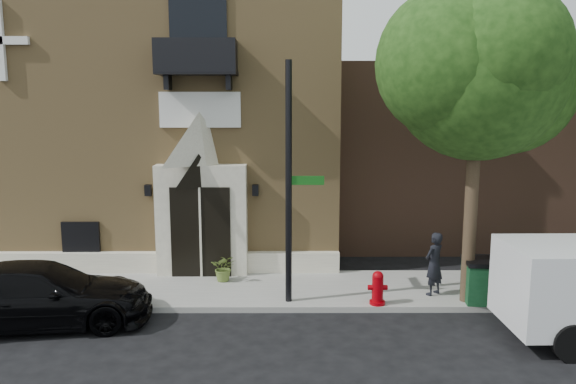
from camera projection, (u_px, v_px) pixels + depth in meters
name	position (u px, v px, depth m)	size (l,w,h in m)	color
ground	(228.00, 313.00, 13.77)	(120.00, 120.00, 0.00)	black
sidewalk	(270.00, 290.00, 15.24)	(42.00, 3.00, 0.15)	gray
church	(167.00, 115.00, 20.86)	(12.20, 11.01, 9.30)	#A7844F
neighbour_building	(553.00, 151.00, 22.18)	(18.00, 8.00, 6.40)	brown
street_tree_left	(481.00, 70.00, 13.19)	(4.97, 4.38, 7.77)	#38281C
black_sedan	(40.00, 295.00, 12.92)	(2.05, 5.04, 1.46)	black
street_sign	(289.00, 183.00, 13.72)	(0.95, 0.95, 5.97)	black
fire_hydrant	(378.00, 288.00, 13.90)	(0.48, 0.39, 0.85)	#910007
dumpster	(497.00, 280.00, 14.07)	(1.74, 1.08, 1.09)	#103B1E
planter	(224.00, 268.00, 15.71)	(0.69, 0.60, 0.76)	olive
pedestrian_near	(434.00, 264.00, 14.53)	(0.61, 0.40, 1.66)	black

